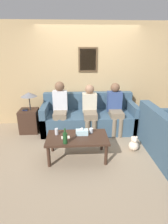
{
  "coord_description": "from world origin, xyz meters",
  "views": [
    {
      "loc": [
        -0.34,
        -3.57,
        1.98
      ],
      "look_at": [
        -0.16,
        -0.11,
        0.7
      ],
      "focal_mm": 28.0,
      "sensor_mm": 36.0,
      "label": 1
    }
  ],
  "objects_px": {
    "couch_main": "(89,118)",
    "wine_bottle": "(65,138)",
    "person_right": "(115,106)",
    "coffee_table": "(77,139)",
    "person_left": "(60,106)",
    "person_middle": "(90,108)",
    "teddy_bear": "(134,144)",
    "drinking_glass": "(91,131)"
  },
  "relations": [
    {
      "from": "couch_main",
      "to": "teddy_bear",
      "type": "relative_size",
      "value": 7.27
    },
    {
      "from": "couch_main",
      "to": "person_left",
      "type": "distance_m",
      "value": 0.81
    },
    {
      "from": "wine_bottle",
      "to": "person_left",
      "type": "distance_m",
      "value": 1.36
    },
    {
      "from": "coffee_table",
      "to": "person_middle",
      "type": "height_order",
      "value": "person_middle"
    },
    {
      "from": "drinking_glass",
      "to": "teddy_bear",
      "type": "relative_size",
      "value": 0.28
    },
    {
      "from": "coffee_table",
      "to": "person_right",
      "type": "relative_size",
      "value": 0.94
    },
    {
      "from": "wine_bottle",
      "to": "person_right",
      "type": "height_order",
      "value": "person_right"
    },
    {
      "from": "wine_bottle",
      "to": "person_middle",
      "type": "bearing_deg",
      "value": 67.67
    },
    {
      "from": "person_middle",
      "to": "drinking_glass",
      "type": "bearing_deg",
      "value": -93.35
    },
    {
      "from": "person_right",
      "to": "teddy_bear",
      "type": "relative_size",
      "value": 3.78
    },
    {
      "from": "couch_main",
      "to": "coffee_table",
      "type": "relative_size",
      "value": 2.04
    },
    {
      "from": "wine_bottle",
      "to": "teddy_bear",
      "type": "relative_size",
      "value": 0.87
    },
    {
      "from": "couch_main",
      "to": "drinking_glass",
      "type": "bearing_deg",
      "value": -92.41
    },
    {
      "from": "couch_main",
      "to": "person_left",
      "type": "xyz_separation_m",
      "value": [
        -0.7,
        -0.14,
        0.38
      ]
    },
    {
      "from": "person_middle",
      "to": "teddy_bear",
      "type": "bearing_deg",
      "value": -46.44
    },
    {
      "from": "wine_bottle",
      "to": "couch_main",
      "type": "bearing_deg",
      "value": 70.52
    },
    {
      "from": "couch_main",
      "to": "wine_bottle",
      "type": "xyz_separation_m",
      "value": [
        -0.52,
        -1.48,
        0.24
      ]
    },
    {
      "from": "coffee_table",
      "to": "wine_bottle",
      "type": "height_order",
      "value": "wine_bottle"
    },
    {
      "from": "couch_main",
      "to": "teddy_bear",
      "type": "distance_m",
      "value": 1.36
    },
    {
      "from": "drinking_glass",
      "to": "person_middle",
      "type": "height_order",
      "value": "person_middle"
    },
    {
      "from": "person_middle",
      "to": "person_right",
      "type": "relative_size",
      "value": 0.97
    },
    {
      "from": "wine_bottle",
      "to": "drinking_glass",
      "type": "xyz_separation_m",
      "value": [
        0.48,
        0.37,
        -0.06
      ]
    },
    {
      "from": "teddy_bear",
      "to": "coffee_table",
      "type": "bearing_deg",
      "value": -170.59
    },
    {
      "from": "wine_bottle",
      "to": "person_middle",
      "type": "height_order",
      "value": "person_middle"
    },
    {
      "from": "drinking_glass",
      "to": "couch_main",
      "type": "bearing_deg",
      "value": 87.59
    },
    {
      "from": "couch_main",
      "to": "wine_bottle",
      "type": "distance_m",
      "value": 1.58
    },
    {
      "from": "person_left",
      "to": "person_middle",
      "type": "bearing_deg",
      "value": -3.99
    },
    {
      "from": "drinking_glass",
      "to": "person_left",
      "type": "xyz_separation_m",
      "value": [
        -0.65,
        0.97,
        0.2
      ]
    },
    {
      "from": "wine_bottle",
      "to": "person_right",
      "type": "xyz_separation_m",
      "value": [
        1.15,
        1.32,
        0.11
      ]
    },
    {
      "from": "couch_main",
      "to": "coffee_table",
      "type": "bearing_deg",
      "value": -104.13
    },
    {
      "from": "couch_main",
      "to": "drinking_glass",
      "type": "xyz_separation_m",
      "value": [
        -0.05,
        -1.1,
        0.18
      ]
    },
    {
      "from": "drinking_glass",
      "to": "person_right",
      "type": "height_order",
      "value": "person_right"
    },
    {
      "from": "couch_main",
      "to": "person_left",
      "type": "bearing_deg",
      "value": -168.87
    },
    {
      "from": "coffee_table",
      "to": "person_left",
      "type": "relative_size",
      "value": 0.91
    },
    {
      "from": "person_middle",
      "to": "coffee_table",
      "type": "bearing_deg",
      "value": -106.84
    },
    {
      "from": "wine_bottle",
      "to": "teddy_bear",
      "type": "distance_m",
      "value": 1.48
    },
    {
      "from": "person_middle",
      "to": "couch_main",
      "type": "bearing_deg",
      "value": 92.18
    },
    {
      "from": "coffee_table",
      "to": "person_middle",
      "type": "relative_size",
      "value": 0.97
    },
    {
      "from": "teddy_bear",
      "to": "drinking_glass",
      "type": "bearing_deg",
      "value": -177.24
    },
    {
      "from": "wine_bottle",
      "to": "drinking_glass",
      "type": "distance_m",
      "value": 0.61
    },
    {
      "from": "couch_main",
      "to": "coffee_table",
      "type": "distance_m",
      "value": 1.29
    },
    {
      "from": "drinking_glass",
      "to": "teddy_bear",
      "type": "xyz_separation_m",
      "value": [
        0.88,
        0.04,
        -0.35
      ]
    }
  ]
}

